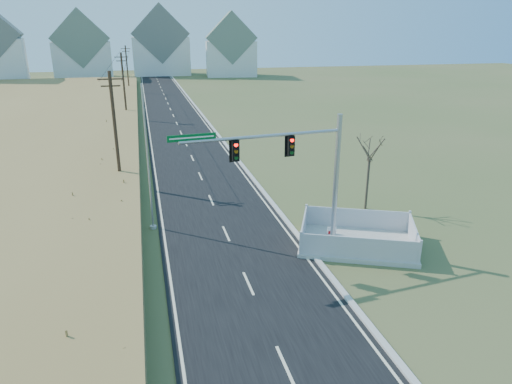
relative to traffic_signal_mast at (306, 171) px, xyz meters
name	(u,v)px	position (x,y,z in m)	size (l,w,h in m)	color
ground	(240,265)	(-3.94, -1.09, -4.64)	(260.00, 260.00, 0.00)	#47572A
road	(171,111)	(-3.94, 48.91, -4.61)	(8.00, 180.00, 0.06)	black
curb	(198,110)	(0.21, 48.91, -4.55)	(0.30, 180.00, 0.18)	#B2AFA8
utility_pole_near	(115,129)	(-10.44, 13.91, 0.05)	(1.80, 0.26, 9.00)	#422D1E
utility_pole_mid	(124,85)	(-10.44, 43.91, 0.05)	(1.80, 0.26, 9.00)	#422D1E
utility_pole_far	(127,68)	(-10.44, 73.91, 0.05)	(1.80, 0.26, 9.00)	#422D1E
condo_nnw	(82,50)	(-21.94, 106.91, 2.30)	(14.93, 11.17, 17.03)	silver
condo_n	(160,46)	(-1.94, 110.91, 2.97)	(15.27, 10.20, 18.54)	silver
condo_ne	(231,50)	(16.06, 102.91, 2.20)	(14.12, 10.51, 16.52)	silver
traffic_signal_mast	(306,171)	(0.00, 0.00, 0.00)	(9.52, 1.30, 7.61)	#9EA0A5
fence_enclosure	(357,241)	(3.12, -0.48, -4.35)	(7.75, 6.71, 1.49)	#B7B5AD
open_sign	(332,232)	(2.14, 0.91, -4.28)	(0.55, 0.13, 0.67)	white
flagpole	(149,174)	(-8.24, 4.93, -1.05)	(0.40, 0.40, 8.98)	#B7B5AD
bare_tree	(371,147)	(6.32, 4.76, -0.20)	(2.08, 2.08, 5.50)	#4C3F33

